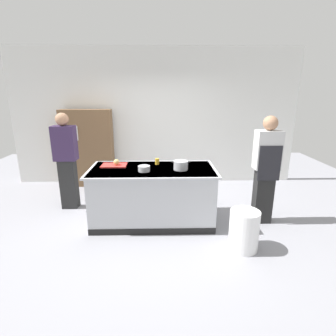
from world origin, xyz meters
name	(u,v)px	position (x,y,z in m)	size (l,w,h in m)	color
ground_plane	(153,221)	(0.00, 0.00, 0.00)	(10.00, 10.00, 0.00)	gray
back_wall	(155,117)	(0.00, 2.10, 1.50)	(6.40, 0.12, 3.00)	white
counter_island	(153,194)	(0.00, 0.00, 0.47)	(1.98, 0.98, 0.90)	#B7BABF
cutting_board	(114,165)	(-0.63, 0.17, 0.91)	(0.40, 0.28, 0.02)	red
onion	(116,162)	(-0.58, 0.15, 0.97)	(0.10, 0.10, 0.10)	tan
stock_pot	(181,165)	(0.44, -0.07, 0.97)	(0.29, 0.22, 0.14)	#B7BABF
mixing_bowl	(144,169)	(-0.12, -0.14, 0.94)	(0.18, 0.18, 0.09)	#B7BABF
juice_cup	(157,161)	(0.07, 0.25, 0.95)	(0.07, 0.07, 0.10)	yellow
trash_bin	(244,230)	(1.24, -0.84, 0.28)	(0.39, 0.39, 0.56)	white
person_chef	(266,168)	(1.77, -0.06, 0.91)	(0.38, 0.25, 1.72)	black
person_guest	(66,159)	(-1.54, 0.58, 0.91)	(0.38, 0.24, 1.72)	#242424
bookshelf	(88,148)	(-1.49, 1.80, 0.85)	(1.10, 0.31, 1.70)	brown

